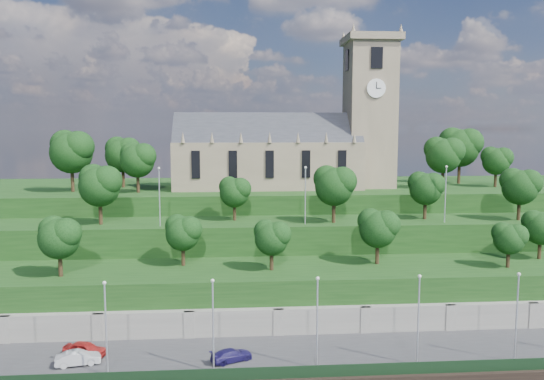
{
  "coord_description": "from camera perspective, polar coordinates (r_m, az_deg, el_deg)",
  "views": [
    {
      "loc": [
        -9.99,
        -46.36,
        25.22
      ],
      "look_at": [
        -4.34,
        30.0,
        16.39
      ],
      "focal_mm": 35.0,
      "sensor_mm": 36.0,
      "label": 1
    }
  ],
  "objects": [
    {
      "name": "lamp_posts_upper",
      "position": [
        73.55,
        3.61,
        -0.11
      ],
      "size": [
        40.36,
        0.36,
        8.13
      ],
      "color": "#B2B2B7",
      "rests_on": "embankment_upper"
    },
    {
      "name": "embankment_lower",
      "position": [
        68.5,
        4.46,
        -11.49
      ],
      "size": [
        160.0,
        12.0,
        8.0
      ],
      "primitive_type": "cube",
      "color": "#143411",
      "rests_on": "ground"
    },
    {
      "name": "trees_lower",
      "position": [
        66.36,
        4.07,
        -4.48
      ],
      "size": [
        66.01,
        8.57,
        7.15
      ],
      "color": "black",
      "rests_on": "embankment_lower"
    },
    {
      "name": "trees_upper",
      "position": [
        75.61,
        4.49,
        0.5
      ],
      "size": [
        65.81,
        7.87,
        8.41
      ],
      "color": "black",
      "rests_on": "embankment_upper"
    },
    {
      "name": "car_middle",
      "position": [
        58.2,
        -20.13,
        -16.6
      ],
      "size": [
        4.5,
        2.35,
        1.41
      ],
      "primitive_type": "imported",
      "rotation": [
        0.0,
        0.0,
        1.78
      ],
      "color": "#9EA0A3",
      "rests_on": "promenade"
    },
    {
      "name": "retaining_wall",
      "position": [
        63.4,
        5.29,
        -14.46
      ],
      "size": [
        160.0,
        2.1,
        5.0
      ],
      "color": "slate",
      "rests_on": "ground"
    },
    {
      "name": "church",
      "position": [
        93.01,
        2.44,
        4.91
      ],
      "size": [
        38.6,
        12.35,
        27.6
      ],
      "color": "#70634F",
      "rests_on": "hilltop"
    },
    {
      "name": "hilltop",
      "position": [
        98.49,
        1.67,
        -3.79
      ],
      "size": [
        160.0,
        32.0,
        15.0
      ],
      "primitive_type": "cube",
      "color": "#143411",
      "rests_on": "ground"
    },
    {
      "name": "car_right",
      "position": [
        55.91,
        -4.37,
        -17.29
      ],
      "size": [
        4.62,
        3.33,
        1.24
      ],
      "primitive_type": "imported",
      "rotation": [
        0.0,
        0.0,
        1.99
      ],
      "color": "#1C154C",
      "rests_on": "promenade"
    },
    {
      "name": "car_left",
      "position": [
        59.9,
        -19.47,
        -15.84
      ],
      "size": [
        4.75,
        2.84,
        1.52
      ],
      "primitive_type": "imported",
      "rotation": [
        0.0,
        0.0,
        1.32
      ],
      "color": "maroon",
      "rests_on": "promenade"
    },
    {
      "name": "embankment_upper",
      "position": [
        78.41,
        3.25,
        -7.62
      ],
      "size": [
        160.0,
        10.0,
        12.0
      ],
      "primitive_type": "cube",
      "color": "#143411",
      "rests_on": "ground"
    },
    {
      "name": "promenade",
      "position": [
        58.55,
        6.29,
        -17.9
      ],
      "size": [
        160.0,
        12.0,
        2.0
      ],
      "primitive_type": "cube",
      "color": "#2D2D30",
      "rests_on": "ground"
    },
    {
      "name": "lamp_posts_promenade",
      "position": [
        52.68,
        4.89,
        -13.42
      ],
      "size": [
        60.36,
        0.36,
        9.2
      ],
      "color": "#B2B2B7",
      "rests_on": "promenade"
    },
    {
      "name": "trees_hilltop",
      "position": [
        91.88,
        1.8,
        4.18
      ],
      "size": [
        79.0,
        16.26,
        10.54
      ],
      "color": "black",
      "rests_on": "hilltop"
    },
    {
      "name": "fence",
      "position": [
        53.08,
        7.43,
        -18.71
      ],
      "size": [
        160.0,
        0.1,
        1.2
      ],
      "primitive_type": "cube",
      "color": "black",
      "rests_on": "promenade"
    }
  ]
}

